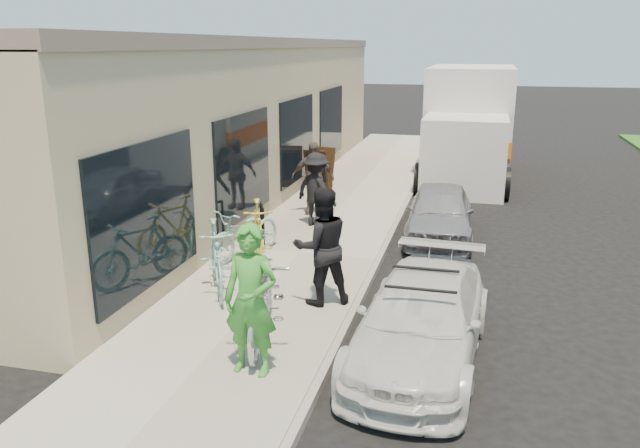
{
  "coord_description": "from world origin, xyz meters",
  "views": [
    {
      "loc": [
        1.24,
        -8.09,
        4.05
      ],
      "look_at": [
        -1.33,
        2.01,
        1.05
      ],
      "focal_mm": 35.0,
      "sensor_mm": 36.0,
      "label": 1
    }
  ],
  "objects_px": {
    "moving_truck": "(468,128)",
    "bystander_a": "(316,190)",
    "cruiser_bike_b": "(245,232)",
    "bike_rack": "(262,220)",
    "sedan_silver": "(440,212)",
    "bystander_b": "(313,178)",
    "sandwich_board": "(319,168)",
    "woman_rider": "(251,300)",
    "man_standing": "(322,246)",
    "cruiser_bike_c": "(258,232)",
    "cruiser_bike_a": "(216,258)",
    "tandem_bike": "(262,294)",
    "sedan_white": "(422,319)"
  },
  "relations": [
    {
      "from": "cruiser_bike_b",
      "to": "bystander_a",
      "type": "bearing_deg",
      "value": 93.77
    },
    {
      "from": "sandwich_board",
      "to": "man_standing",
      "type": "bearing_deg",
      "value": -64.83
    },
    {
      "from": "sandwich_board",
      "to": "moving_truck",
      "type": "bearing_deg",
      "value": 54.68
    },
    {
      "from": "cruiser_bike_b",
      "to": "bystander_b",
      "type": "bearing_deg",
      "value": 104.6
    },
    {
      "from": "woman_rider",
      "to": "cruiser_bike_b",
      "type": "xyz_separation_m",
      "value": [
        -1.64,
        4.09,
        -0.46
      ]
    },
    {
      "from": "bystander_b",
      "to": "sandwich_board",
      "type": "bearing_deg",
      "value": 92.98
    },
    {
      "from": "bike_rack",
      "to": "woman_rider",
      "type": "xyz_separation_m",
      "value": [
        1.64,
        -5.05,
        0.48
      ]
    },
    {
      "from": "moving_truck",
      "to": "bystander_a",
      "type": "relative_size",
      "value": 4.2
    },
    {
      "from": "woman_rider",
      "to": "bystander_b",
      "type": "height_order",
      "value": "woman_rider"
    },
    {
      "from": "bike_rack",
      "to": "moving_truck",
      "type": "distance_m",
      "value": 9.74
    },
    {
      "from": "sedan_white",
      "to": "bystander_a",
      "type": "bearing_deg",
      "value": 121.88
    },
    {
      "from": "moving_truck",
      "to": "cruiser_bike_b",
      "type": "xyz_separation_m",
      "value": [
        -3.84,
        -9.86,
        -0.87
      ]
    },
    {
      "from": "moving_truck",
      "to": "cruiser_bike_c",
      "type": "bearing_deg",
      "value": -108.85
    },
    {
      "from": "man_standing",
      "to": "cruiser_bike_b",
      "type": "distance_m",
      "value": 2.68
    },
    {
      "from": "sedan_silver",
      "to": "woman_rider",
      "type": "xyz_separation_m",
      "value": [
        -1.83,
        -6.65,
        0.51
      ]
    },
    {
      "from": "woman_rider",
      "to": "sedan_silver",
      "type": "bearing_deg",
      "value": 79.62
    },
    {
      "from": "sedan_silver",
      "to": "cruiser_bike_c",
      "type": "relative_size",
      "value": 1.86
    },
    {
      "from": "moving_truck",
      "to": "bystander_b",
      "type": "distance_m",
      "value": 7.33
    },
    {
      "from": "woman_rider",
      "to": "cruiser_bike_a",
      "type": "distance_m",
      "value": 2.82
    },
    {
      "from": "sedan_silver",
      "to": "cruiser_bike_a",
      "type": "bearing_deg",
      "value": -129.89
    },
    {
      "from": "sedan_white",
      "to": "cruiser_bike_b",
      "type": "xyz_separation_m",
      "value": [
        -3.6,
        2.96,
        0.07
      ]
    },
    {
      "from": "bike_rack",
      "to": "moving_truck",
      "type": "height_order",
      "value": "moving_truck"
    },
    {
      "from": "bike_rack",
      "to": "sedan_silver",
      "type": "distance_m",
      "value": 3.82
    },
    {
      "from": "moving_truck",
      "to": "cruiser_bike_c",
      "type": "height_order",
      "value": "moving_truck"
    },
    {
      "from": "sedan_silver",
      "to": "cruiser_bike_a",
      "type": "xyz_separation_m",
      "value": [
        -3.32,
        -4.29,
        0.13
      ]
    },
    {
      "from": "cruiser_bike_a",
      "to": "tandem_bike",
      "type": "bearing_deg",
      "value": -75.41
    },
    {
      "from": "cruiser_bike_c",
      "to": "sandwich_board",
      "type": "bearing_deg",
      "value": 71.86
    },
    {
      "from": "tandem_bike",
      "to": "woman_rider",
      "type": "bearing_deg",
      "value": -91.48
    },
    {
      "from": "bike_rack",
      "to": "cruiser_bike_a",
      "type": "bearing_deg",
      "value": -86.82
    },
    {
      "from": "cruiser_bike_a",
      "to": "bystander_a",
      "type": "distance_m",
      "value": 4.16
    },
    {
      "from": "bike_rack",
      "to": "cruiser_bike_b",
      "type": "xyz_separation_m",
      "value": [
        -0.0,
        -0.96,
        0.02
      ]
    },
    {
      "from": "bike_rack",
      "to": "woman_rider",
      "type": "relative_size",
      "value": 0.41
    },
    {
      "from": "moving_truck",
      "to": "woman_rider",
      "type": "distance_m",
      "value": 14.13
    },
    {
      "from": "sandwich_board",
      "to": "bystander_a",
      "type": "bearing_deg",
      "value": -66.09
    },
    {
      "from": "moving_truck",
      "to": "cruiser_bike_a",
      "type": "xyz_separation_m",
      "value": [
        -3.69,
        -11.59,
        -0.78
      ]
    },
    {
      "from": "cruiser_bike_c",
      "to": "tandem_bike",
      "type": "bearing_deg",
      "value": -91.21
    },
    {
      "from": "man_standing",
      "to": "cruiser_bike_b",
      "type": "xyz_separation_m",
      "value": [
        -1.94,
        1.79,
        -0.44
      ]
    },
    {
      "from": "bike_rack",
      "to": "man_standing",
      "type": "bearing_deg",
      "value": -54.78
    },
    {
      "from": "man_standing",
      "to": "sedan_silver",
      "type": "bearing_deg",
      "value": -139.8
    },
    {
      "from": "moving_truck",
      "to": "bystander_a",
      "type": "height_order",
      "value": "moving_truck"
    },
    {
      "from": "cruiser_bike_c",
      "to": "cruiser_bike_a",
      "type": "bearing_deg",
      "value": -117.74
    },
    {
      "from": "woman_rider",
      "to": "bystander_a",
      "type": "relative_size",
      "value": 1.15
    },
    {
      "from": "sedan_silver",
      "to": "cruiser_bike_c",
      "type": "height_order",
      "value": "cruiser_bike_c"
    },
    {
      "from": "cruiser_bike_a",
      "to": "cruiser_bike_c",
      "type": "bearing_deg",
      "value": 56.19
    },
    {
      "from": "sedan_white",
      "to": "sedan_silver",
      "type": "xyz_separation_m",
      "value": [
        -0.13,
        5.52,
        0.02
      ]
    },
    {
      "from": "bike_rack",
      "to": "bystander_b",
      "type": "bearing_deg",
      "value": 80.11
    },
    {
      "from": "bike_rack",
      "to": "sedan_silver",
      "type": "relative_size",
      "value": 0.23
    },
    {
      "from": "tandem_bike",
      "to": "cruiser_bike_b",
      "type": "distance_m",
      "value": 3.45
    },
    {
      "from": "sedan_silver",
      "to": "cruiser_bike_a",
      "type": "distance_m",
      "value": 5.43
    },
    {
      "from": "tandem_bike",
      "to": "bystander_a",
      "type": "relative_size",
      "value": 1.46
    }
  ]
}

